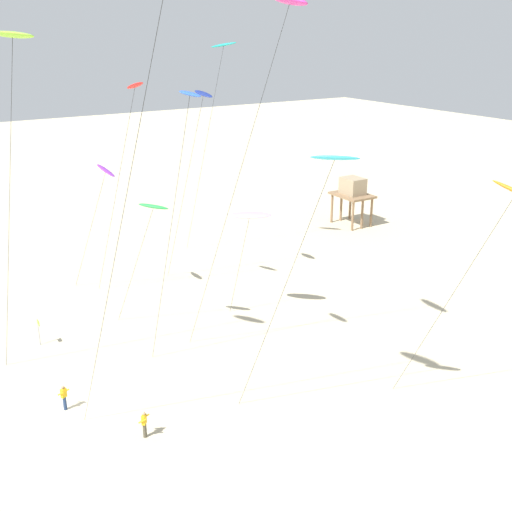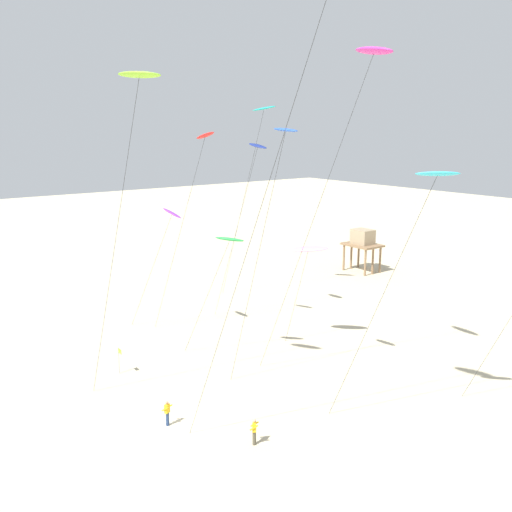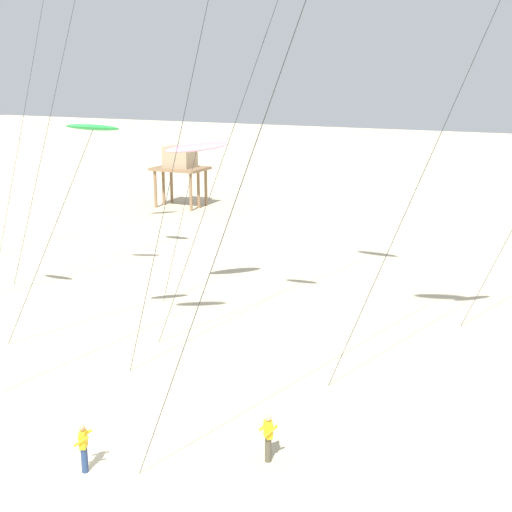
{
  "view_description": "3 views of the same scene",
  "coord_description": "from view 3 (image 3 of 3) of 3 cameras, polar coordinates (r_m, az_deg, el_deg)",
  "views": [
    {
      "loc": [
        33.88,
        -7.46,
        21.84
      ],
      "look_at": [
        1.22,
        12.98,
        7.64
      ],
      "focal_mm": 43.62,
      "sensor_mm": 36.0,
      "label": 1
    },
    {
      "loc": [
        30.04,
        -15.45,
        18.48
      ],
      "look_at": [
        -0.61,
        7.6,
        9.8
      ],
      "focal_mm": 39.94,
      "sensor_mm": 36.0,
      "label": 2
    },
    {
      "loc": [
        13.76,
        -15.78,
        12.62
      ],
      "look_at": [
        1.54,
        10.45,
        4.72
      ],
      "focal_mm": 48.7,
      "sensor_mm": 36.0,
      "label": 3
    }
  ],
  "objects": [
    {
      "name": "kite_flyer_middle",
      "position": [
        23.52,
        1.01,
        -14.64
      ],
      "size": [
        0.73,
        0.73,
        1.67
      ],
      "color": "#4C4738",
      "rests_on": "ground"
    },
    {
      "name": "kite_flyer_nearest",
      "position": [
        23.63,
        -13.98,
        -14.99
      ],
      "size": [
        0.67,
        0.69,
        1.67
      ],
      "color": "navy",
      "rests_on": "ground"
    },
    {
      "name": "kite_pink",
      "position": [
        36.83,
        -4.91,
        8.85
      ],
      "size": [
        3.5,
        2.98,
        8.94
      ],
      "color": "pink",
      "rests_on": "ground"
    },
    {
      "name": "stilt_house",
      "position": [
        64.82,
        -6.26,
        7.6
      ],
      "size": [
        4.71,
        3.51,
        5.6
      ],
      "color": "#846647",
      "rests_on": "ground"
    },
    {
      "name": "ground_plane",
      "position": [
        24.45,
        -14.34,
        -16.34
      ],
      "size": [
        260.0,
        260.0,
        0.0
      ],
      "primitive_type": "plane",
      "color": "beige"
    },
    {
      "name": "kite_green",
      "position": [
        31.14,
        -13.33,
        10.06
      ],
      "size": [
        5.39,
        2.73,
        10.38
      ],
      "color": "green",
      "rests_on": "ground"
    }
  ]
}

